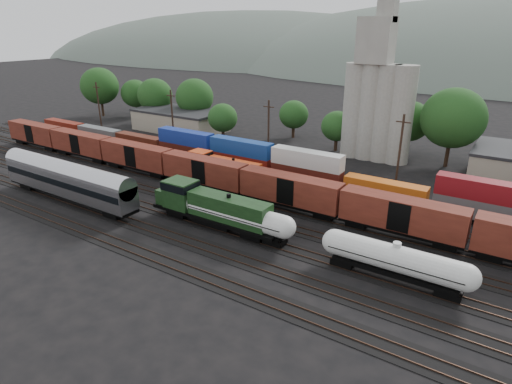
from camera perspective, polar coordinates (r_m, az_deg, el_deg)
The scene contains 13 objects.
ground at distance 57.90m, azimuth 0.38°, elevation -3.72°, with size 600.00×600.00×0.00m, color black.
tracks at distance 57.88m, azimuth 0.38°, elevation -3.67°, with size 180.00×33.20×0.20m.
green_locomotive at distance 55.52m, azimuth -6.37°, elevation -1.78°, with size 19.03×3.36×5.04m.
tank_car_a at distance 53.08m, azimuth -2.51°, elevation -3.16°, with size 16.15×2.89×4.23m.
tank_car_b at distance 45.82m, azimuth 18.05°, elevation -8.59°, with size 15.81×2.83×4.14m.
passenger_coach at distance 68.12m, azimuth -23.90°, elevation 1.61°, with size 26.43×3.26×6.00m.
orange_locomotive at distance 72.32m, azimuth -4.83°, elevation 3.43°, with size 16.57×2.76×4.14m.
boxcar_string at distance 63.51m, azimuth -1.54°, elevation 1.64°, with size 122.80×2.90×4.20m.
container_wall at distance 69.05m, azimuth 7.30°, elevation 2.68°, with size 160.00×2.60×5.80m.
grain_silo at distance 85.04m, azimuth 15.84°, elevation 11.58°, with size 13.40×5.00×29.00m.
industrial_sheds at distance 85.23m, azimuth 17.24°, elevation 5.44°, with size 119.38×17.26×5.10m.
tree_band at distance 87.95m, azimuth 13.45°, elevation 9.67°, with size 160.51×21.94×14.40m.
utility_poles at distance 74.27m, azimuth 9.65°, elevation 6.76°, with size 122.20×0.36×12.00m.
Camera 1 is at (28.23, -44.21, 24.53)m, focal length 30.00 mm.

